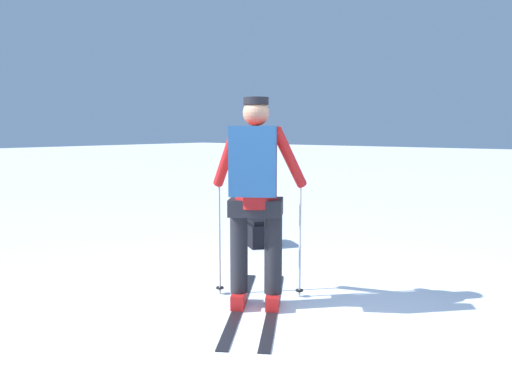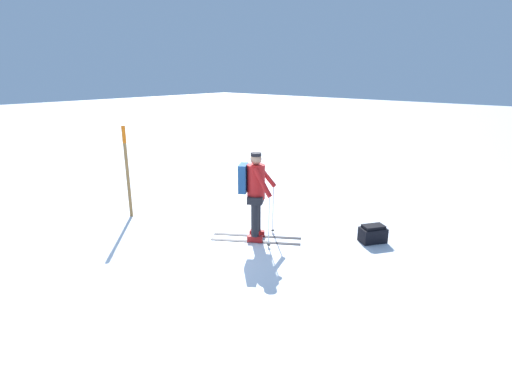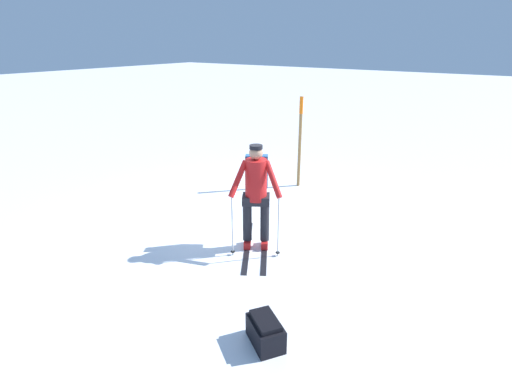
{
  "view_description": "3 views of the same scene",
  "coord_description": "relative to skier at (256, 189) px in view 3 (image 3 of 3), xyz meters",
  "views": [
    {
      "loc": [
        1.85,
        -2.58,
        1.51
      ],
      "look_at": [
        -0.71,
        0.64,
        0.99
      ],
      "focal_mm": 35.0,
      "sensor_mm": 36.0,
      "label": 1
    },
    {
      "loc": [
        4.89,
        5.5,
        3.25
      ],
      "look_at": [
        -0.71,
        0.64,
        0.99
      ],
      "focal_mm": 28.0,
      "sensor_mm": 36.0,
      "label": 2
    },
    {
      "loc": [
        -4.15,
        5.55,
        3.3
      ],
      "look_at": [
        -0.71,
        0.64,
        0.99
      ],
      "focal_mm": 28.0,
      "sensor_mm": 36.0,
      "label": 3
    }
  ],
  "objects": [
    {
      "name": "skier",
      "position": [
        0.0,
        0.0,
        0.0
      ],
      "size": [
        1.29,
        1.72,
        1.77
      ],
      "color": "black",
      "rests_on": "ground_plane"
    },
    {
      "name": "dropped_backpack",
      "position": [
        -1.43,
        1.85,
        -0.86
      ],
      "size": [
        0.59,
        0.53,
        0.35
      ],
      "color": "black",
      "rests_on": "ground_plane"
    },
    {
      "name": "ground_plane",
      "position": [
        0.69,
        -0.62,
        -1.03
      ],
      "size": [
        80.0,
        80.0,
        0.0
      ],
      "primitive_type": "plane",
      "color": "white"
    },
    {
      "name": "trail_marker",
      "position": [
        0.89,
        -3.04,
        0.19
      ],
      "size": [
        0.08,
        0.08,
        2.1
      ],
      "color": "olive",
      "rests_on": "ground_plane"
    }
  ]
}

